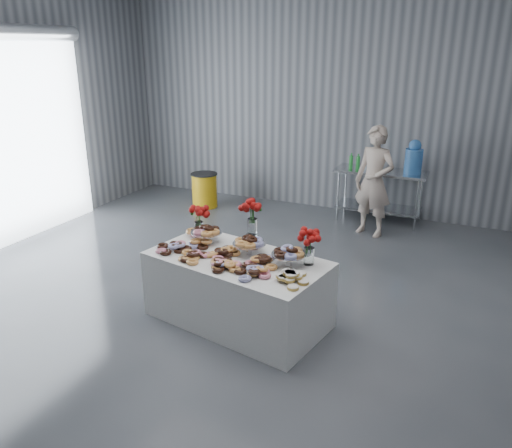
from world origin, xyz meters
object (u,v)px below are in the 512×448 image
(water_jug, at_px, (414,158))
(trash_barrel, at_px, (205,190))
(person, at_px, (374,182))
(display_table, at_px, (238,289))
(prep_table, at_px, (380,187))

(water_jug, distance_m, trash_barrel, 3.76)
(water_jug, height_order, person, person)
(display_table, bearing_deg, prep_table, 79.62)
(display_table, distance_m, trash_barrel, 4.20)
(prep_table, xyz_separation_m, trash_barrel, (-3.13, -0.52, -0.30))
(display_table, relative_size, water_jug, 3.43)
(water_jug, bearing_deg, person, -125.49)
(prep_table, distance_m, trash_barrel, 3.19)
(prep_table, height_order, person, person)
(person, height_order, trash_barrel, person)
(person, xyz_separation_m, trash_barrel, (-3.15, 0.15, -0.55))
(prep_table, bearing_deg, water_jug, -0.00)
(water_jug, distance_m, person, 0.87)
(water_jug, height_order, trash_barrel, water_jug)
(prep_table, relative_size, water_jug, 2.71)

